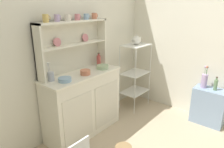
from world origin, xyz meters
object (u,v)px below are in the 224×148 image
at_px(side_shelf_blue, 209,106).
at_px(jam_bottle, 99,60).
at_px(bakers_rack, 135,70).
at_px(hutch_cabinet, 83,103).
at_px(flower_vase, 204,80).
at_px(utensil_jar, 51,76).
at_px(hutch_shelf_unit, 72,42).
at_px(cup_gold_0, 46,18).
at_px(porcelain_teapot, 136,40).
at_px(oil_bottle, 216,85).
at_px(bowl_mixing_large, 65,80).

distance_m(side_shelf_blue, jam_bottle, 1.87).
bearing_deg(bakers_rack, jam_bottle, 164.69).
relative_size(hutch_cabinet, bakers_rack, 1.01).
xyz_separation_m(hutch_cabinet, side_shelf_blue, (1.42, -1.33, -0.18)).
bearing_deg(jam_bottle, hutch_cabinet, -168.76).
bearing_deg(flower_vase, utensil_jar, 145.20).
bearing_deg(flower_vase, hutch_shelf_unit, 135.91).
xyz_separation_m(cup_gold_0, porcelain_teapot, (1.55, -0.23, -0.42)).
bearing_deg(side_shelf_blue, hutch_cabinet, 136.87).
distance_m(cup_gold_0, oil_bottle, 2.56).
distance_m(hutch_cabinet, side_shelf_blue, 1.96).
distance_m(porcelain_teapot, oil_bottle, 1.42).
distance_m(hutch_shelf_unit, jam_bottle, 0.55).
xyz_separation_m(bowl_mixing_large, flower_vase, (1.77, -1.14, -0.24)).
relative_size(hutch_shelf_unit, jam_bottle, 5.52).
xyz_separation_m(bakers_rack, oil_bottle, (0.27, -1.27, -0.05)).
bearing_deg(bakers_rack, porcelain_teapot, -180.00).
height_order(hutch_cabinet, oil_bottle, hutch_cabinet).
bearing_deg(jam_bottle, bowl_mixing_large, -168.39).
bearing_deg(flower_vase, hutch_cabinet, 139.54).
height_order(bowl_mixing_large, utensil_jar, utensil_jar).
bearing_deg(oil_bottle, bowl_mixing_large, 143.47).
xyz_separation_m(cup_gold_0, oil_bottle, (1.82, -1.50, -0.99)).
relative_size(bakers_rack, jam_bottle, 5.83).
distance_m(jam_bottle, oil_bottle, 1.80).
height_order(bakers_rack, jam_bottle, bakers_rack).
height_order(bakers_rack, side_shelf_blue, bakers_rack).
bearing_deg(hutch_shelf_unit, bowl_mixing_large, -145.21).
relative_size(hutch_cabinet, oil_bottle, 5.49).
bearing_deg(flower_vase, bowl_mixing_large, 147.15).
xyz_separation_m(bakers_rack, cup_gold_0, (-1.55, 0.23, 0.94)).
bearing_deg(utensil_jar, bowl_mixing_large, -58.58).
relative_size(side_shelf_blue, jam_bottle, 2.90).
distance_m(hutch_cabinet, cup_gold_0, 1.26).
xyz_separation_m(hutch_shelf_unit, cup_gold_0, (-0.40, -0.04, 0.34)).
bearing_deg(jam_bottle, utensil_jar, -179.44).
distance_m(hutch_cabinet, bowl_mixing_large, 0.58).
height_order(bowl_mixing_large, flower_vase, bowl_mixing_large).
relative_size(cup_gold_0, flower_vase, 0.26).
bearing_deg(hutch_shelf_unit, bakers_rack, -13.44).
xyz_separation_m(hutch_cabinet, flower_vase, (1.42, -1.21, 0.23)).
distance_m(side_shelf_blue, oil_bottle, 0.38).
bearing_deg(flower_vase, oil_bottle, -90.00).
relative_size(jam_bottle, oil_bottle, 0.93).
height_order(porcelain_teapot, oil_bottle, porcelain_teapot).
relative_size(hutch_cabinet, side_shelf_blue, 2.03).
bearing_deg(hutch_cabinet, porcelain_teapot, -5.51).
height_order(hutch_shelf_unit, bowl_mixing_large, hutch_shelf_unit).
bearing_deg(side_shelf_blue, jam_bottle, 124.86).
distance_m(hutch_cabinet, bakers_rack, 1.19).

